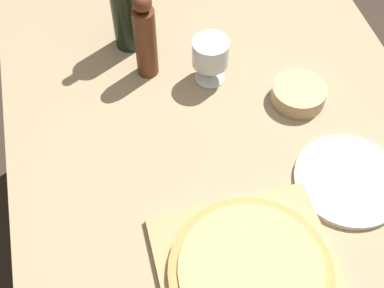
% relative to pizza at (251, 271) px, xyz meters
% --- Properties ---
extents(dining_table, '(0.97, 1.67, 0.74)m').
position_rel_pizza_xyz_m(dining_table, '(0.05, 0.23, -0.11)').
color(dining_table, '#9E8966').
rests_on(dining_table, ground_plane).
extents(cutting_board, '(0.34, 0.33, 0.02)m').
position_rel_pizza_xyz_m(cutting_board, '(0.00, 0.00, -0.02)').
color(cutting_board, tan).
rests_on(cutting_board, dining_table).
extents(pizza, '(0.31, 0.31, 0.02)m').
position_rel_pizza_xyz_m(pizza, '(0.00, 0.00, 0.00)').
color(pizza, '#C68947').
rests_on(pizza, cutting_board).
extents(pepper_mill, '(0.05, 0.05, 0.24)m').
position_rel_pizza_xyz_m(pepper_mill, '(-0.08, 0.58, 0.08)').
color(pepper_mill, '#5B2D19').
rests_on(pepper_mill, dining_table).
extents(wine_glass, '(0.09, 0.09, 0.12)m').
position_rel_pizza_xyz_m(wine_glass, '(0.06, 0.52, 0.05)').
color(wine_glass, silver).
rests_on(wine_glass, dining_table).
extents(small_bowl, '(0.13, 0.13, 0.04)m').
position_rel_pizza_xyz_m(small_bowl, '(0.25, 0.40, -0.01)').
color(small_bowl, tan).
rests_on(small_bowl, dining_table).
extents(dinner_plate, '(0.23, 0.23, 0.01)m').
position_rel_pizza_xyz_m(dinner_plate, '(0.27, 0.15, -0.02)').
color(dinner_plate, silver).
rests_on(dinner_plate, dining_table).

